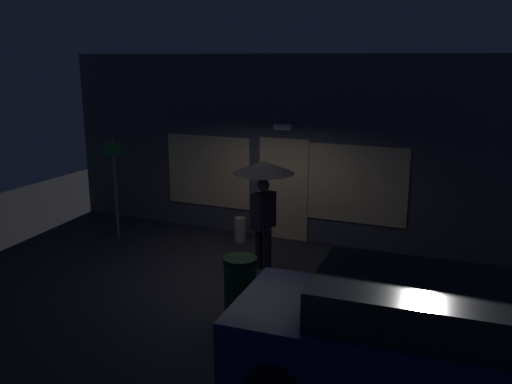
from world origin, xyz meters
name	(u,v)px	position (x,y,z in m)	size (l,w,h in m)	color
ground_plane	(241,273)	(0.00, 0.00, 0.00)	(18.00, 18.00, 0.00)	#26262B
building_facade	(287,149)	(0.00, 2.35, 1.94)	(10.56, 0.48, 3.93)	#4C4C56
person_with_umbrella	(264,184)	(0.29, 0.35, 1.64)	(1.12, 1.12, 2.05)	black
parked_car	(423,340)	(3.48, -2.63, 0.76)	(4.45, 2.18, 1.47)	navy
street_sign_post	(115,181)	(-3.35, 0.79, 1.26)	(0.40, 0.07, 2.22)	#595B60
sidewalk_bollard	(240,230)	(-0.76, 1.59, 0.27)	(0.24, 0.24, 0.53)	#B2A899
trash_bin	(240,288)	(0.73, -1.61, 0.49)	(0.51, 0.51, 0.98)	#1E4C23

